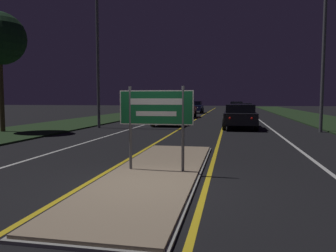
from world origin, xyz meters
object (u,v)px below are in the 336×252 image
object	(u,v)px
streetlight_left_near	(97,29)
car_receding_2	(236,107)
highway_sign	(156,112)
car_approaching_2	(195,107)
car_receding_1	(243,110)
car_receding_0	(240,116)
car_approaching_1	(185,109)
streetlight_right_near	(325,20)
car_approaching_0	(170,114)

from	to	relation	value
streetlight_left_near	car_receding_2	distance (m)	26.31
highway_sign	car_approaching_2	bearing A→B (deg)	94.66
car_receding_1	car_receding_2	world-z (taller)	car_receding_2
car_receding_0	streetlight_left_near	bearing A→B (deg)	-171.39
car_receding_2	car_approaching_1	xyz separation A→B (m)	(-5.08, -11.83, 0.03)
highway_sign	car_approaching_2	xyz separation A→B (m)	(-2.78, 34.07, -0.71)
car_approaching_2	car_approaching_1	bearing A→B (deg)	-89.18
streetlight_left_near	car_receding_2	size ratio (longest dim) A/B	2.26
streetlight_left_near	car_approaching_1	distance (m)	13.98
highway_sign	car_approaching_1	size ratio (longest dim) A/B	0.45
streetlight_right_near	car_receding_2	bearing A→B (deg)	99.67
car_receding_0	car_approaching_2	distance (m)	21.65
car_receding_0	car_approaching_2	size ratio (longest dim) A/B	1.18
highway_sign	streetlight_left_near	world-z (taller)	streetlight_left_near
streetlight_left_near	car_receding_1	distance (m)	17.37
streetlight_right_near	car_receding_0	bearing A→B (deg)	159.68
highway_sign	car_receding_1	bearing A→B (deg)	83.47
streetlight_right_near	car_approaching_2	distance (m)	25.06
streetlight_left_near	car_approaching_2	size ratio (longest dim) A/B	2.48
car_approaching_1	car_approaching_2	world-z (taller)	car_approaching_2
car_receding_0	car_approaching_1	size ratio (longest dim) A/B	1.07
car_receding_0	car_approaching_1	distance (m)	12.09
car_receding_1	streetlight_left_near	bearing A→B (deg)	-124.27
car_receding_0	car_approaching_0	xyz separation A→B (m)	(-4.76, 1.83, -0.07)
highway_sign	car_receding_0	distance (m)	13.24
car_receding_0	car_approaching_2	world-z (taller)	car_approaching_2
car_receding_0	car_approaching_2	bearing A→B (deg)	103.58
highway_sign	car_receding_1	distance (m)	25.52
car_receding_0	car_receding_2	size ratio (longest dim) A/B	1.08
streetlight_right_near	car_approaching_2	bearing A→B (deg)	112.53
car_approaching_1	car_approaching_2	size ratio (longest dim) A/B	1.10
car_approaching_0	car_receding_0	bearing A→B (deg)	-21.04
car_receding_2	highway_sign	bearing A→B (deg)	-93.89
car_receding_2	car_approaching_0	world-z (taller)	car_receding_2
streetlight_right_near	car_approaching_2	xyz separation A→B (m)	(-9.39, 22.64, -5.22)
car_receding_2	car_approaching_2	distance (m)	5.53
car_receding_0	streetlight_right_near	bearing A→B (deg)	-20.32
streetlight_left_near	car_receding_2	world-z (taller)	streetlight_left_near
streetlight_right_near	highway_sign	bearing A→B (deg)	-120.05
car_receding_2	car_approaching_0	xyz separation A→B (m)	(-4.90, -21.04, -0.03)
car_receding_1	car_approaching_0	xyz separation A→B (m)	(-5.35, -10.49, -0.01)
highway_sign	streetlight_left_near	size ratio (longest dim) A/B	0.20
streetlight_left_near	car_receding_0	xyz separation A→B (m)	(8.70, 1.32, -5.34)
car_receding_0	car_approaching_0	distance (m)	5.10
car_receding_1	car_approaching_1	world-z (taller)	car_approaching_1
streetlight_right_near	car_approaching_1	world-z (taller)	streetlight_right_near
car_receding_0	car_receding_1	distance (m)	12.34
streetlight_right_near	car_receding_2	distance (m)	25.37
streetlight_right_near	car_receding_1	bearing A→B (deg)	104.93
car_receding_2	car_approaching_2	bearing A→B (deg)	-160.74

